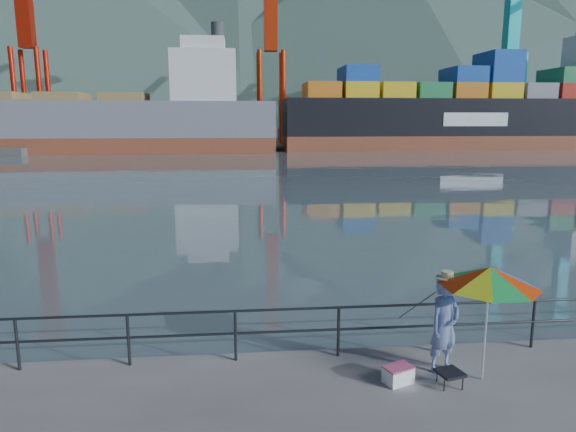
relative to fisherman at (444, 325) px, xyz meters
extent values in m
cube|color=slate|center=(-2.81, 129.07, -0.88)|extent=(500.00, 280.00, 0.00)
cube|color=#514F4C|center=(7.19, 92.07, -0.88)|extent=(200.00, 40.00, 0.40)
cylinder|color=#2D3033|center=(-2.81, 0.77, 0.12)|extent=(22.00, 0.05, 0.05)
cylinder|color=#2D3033|center=(-2.81, 0.77, -0.33)|extent=(22.00, 0.05, 0.05)
cube|color=#2D3033|center=(-2.81, 0.77, -0.38)|extent=(22.00, 0.06, 1.00)
cone|color=#385147|center=(-72.81, 199.07, 36.62)|extent=(312.00, 312.00, 75.00)
cone|color=#385147|center=(-2.81, 204.07, 33.12)|extent=(282.88, 282.88, 68.00)
cone|color=#385147|center=(57.19, 209.07, 39.12)|extent=(332.80, 332.80, 80.00)
cone|color=#385147|center=(127.19, 214.07, 30.12)|extent=(257.92, 257.92, 62.00)
cube|color=red|center=(7.19, 91.07, 3.02)|extent=(6.00, 2.40, 7.80)
cube|color=gray|center=(13.69, 91.07, 3.02)|extent=(6.00, 2.40, 7.80)
cube|color=gray|center=(20.19, 91.07, 3.02)|extent=(6.00, 2.40, 7.80)
cube|color=#194CA5|center=(26.69, 91.07, 1.72)|extent=(6.00, 2.40, 5.20)
cube|color=#267F3F|center=(33.19, 91.07, 0.42)|extent=(6.00, 2.40, 2.60)
cube|color=#267F3F|center=(39.69, 91.07, 3.02)|extent=(6.00, 2.40, 7.80)
cube|color=orange|center=(46.19, 91.07, 3.02)|extent=(6.00, 2.40, 7.80)
cube|color=orange|center=(52.69, 91.07, 0.42)|extent=(6.00, 2.40, 2.60)
cube|color=orange|center=(59.19, 91.07, 0.42)|extent=(6.00, 2.40, 2.60)
cube|color=gray|center=(7.19, 94.07, 0.42)|extent=(6.00, 2.40, 2.60)
cube|color=yellow|center=(13.69, 94.07, 1.72)|extent=(6.00, 2.40, 5.20)
cube|color=#194CA5|center=(20.19, 94.07, 0.42)|extent=(6.00, 2.40, 2.60)
cube|color=gray|center=(26.69, 94.07, 1.72)|extent=(6.00, 2.40, 5.20)
cube|color=orange|center=(33.19, 94.07, 1.72)|extent=(6.00, 2.40, 5.20)
cube|color=gray|center=(39.69, 94.07, 0.42)|extent=(6.00, 2.40, 2.60)
imported|color=#1F469A|center=(0.00, 0.00, 0.00)|extent=(0.76, 0.64, 1.76)
cylinder|color=white|center=(0.58, -0.40, 0.07)|extent=(0.04, 0.04, 1.91)
cone|color=green|center=(0.58, -0.40, 1.03)|extent=(2.24, 2.24, 0.35)
cube|color=black|center=(-0.09, -0.56, -0.64)|extent=(0.50, 0.50, 0.05)
cube|color=#2D3033|center=(-0.09, -0.56, -0.77)|extent=(0.35, 0.35, 0.22)
cube|color=white|center=(-0.95, -0.37, -0.74)|extent=(0.57, 0.48, 0.28)
cylinder|color=black|center=(-0.20, 0.96, -0.88)|extent=(0.14, 1.67, 1.18)
cube|color=brown|center=(-25.91, 68.35, -0.13)|extent=(55.00, 9.52, 2.50)
cube|color=gray|center=(-25.91, 68.35, 3.62)|extent=(55.00, 9.52, 5.00)
cube|color=silver|center=(-8.31, 68.35, 9.62)|extent=(9.00, 8.00, 7.00)
cube|color=brown|center=(31.86, 71.32, -0.13)|extent=(56.76, 9.46, 2.50)
cube|color=black|center=(31.86, 71.32, 3.92)|extent=(56.76, 9.46, 5.60)
camera|label=1|loc=(-3.69, -8.50, 3.71)|focal=32.00mm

